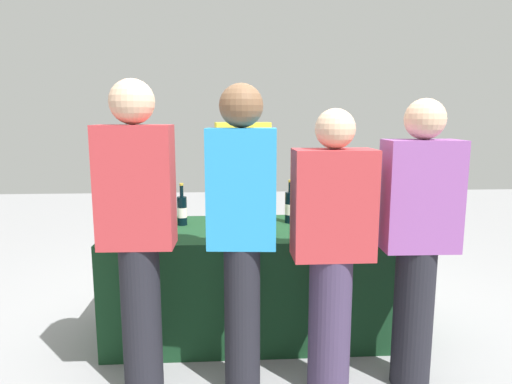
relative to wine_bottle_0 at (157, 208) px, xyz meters
name	(u,v)px	position (x,y,z in m)	size (l,w,h in m)	color
ground_plane	(256,330)	(0.69, -0.11, -0.88)	(12.00, 12.00, 0.00)	gray
tasting_table	(256,280)	(0.69, -0.11, -0.50)	(1.99, 0.80, 0.75)	#14381E
wine_bottle_0	(157,208)	(0.00, 0.00, 0.00)	(0.08, 0.08, 0.34)	black
wine_bottle_1	(182,210)	(0.17, 0.00, -0.02)	(0.07, 0.07, 0.30)	black
wine_bottle_2	(241,206)	(0.59, 0.09, -0.01)	(0.07, 0.07, 0.31)	black
wine_bottle_3	(290,207)	(0.94, 0.03, -0.01)	(0.08, 0.08, 0.31)	black
wine_bottle_4	(326,206)	(1.21, 0.06, -0.01)	(0.08, 0.08, 0.30)	black
wine_bottle_5	(354,207)	(1.39, -0.04, 0.00)	(0.07, 0.07, 0.34)	black
wine_glass_0	(265,221)	(0.74, -0.31, -0.03)	(0.07, 0.07, 0.13)	silver
wine_glass_1	(333,216)	(1.20, -0.19, -0.02)	(0.07, 0.07, 0.14)	silver
wine_glass_2	(356,219)	(1.32, -0.33, -0.02)	(0.06, 0.06, 0.14)	silver
ice_bucket	(336,214)	(1.24, -0.12, -0.03)	(0.24, 0.24, 0.18)	silver
server_pouring	(243,190)	(0.62, 0.53, 0.03)	(0.45, 0.28, 1.69)	black
guest_0	(138,229)	(0.03, -0.81, 0.06)	(0.39, 0.23, 1.70)	black
guest_1	(242,228)	(0.57, -0.81, 0.05)	(0.37, 0.22, 1.68)	black
guest_2	(332,246)	(1.05, -0.83, -0.05)	(0.42, 0.23, 1.55)	#3F3351
guest_3	(418,236)	(1.53, -0.80, -0.01)	(0.40, 0.23, 1.60)	black
menu_board	(342,231)	(1.58, 1.02, -0.45)	(0.48, 0.03, 0.86)	white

